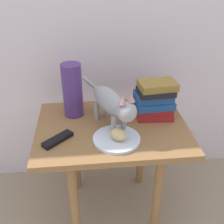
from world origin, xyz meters
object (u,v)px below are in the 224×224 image
object	(u,v)px
book_stack	(155,100)
green_vase	(72,90)
cat	(112,103)
plate	(117,139)
tv_remote	(58,139)
side_table	(112,141)
bread_roll	(118,134)

from	to	relation	value
book_stack	green_vase	size ratio (longest dim) A/B	0.73
book_stack	cat	bearing A→B (deg)	-161.26
plate	green_vase	size ratio (longest dim) A/B	0.78
tv_remote	plate	bearing A→B (deg)	-46.69
cat	book_stack	xyz separation A→B (m)	(0.22, 0.08, -0.03)
green_vase	tv_remote	size ratio (longest dim) A/B	1.85
book_stack	green_vase	bearing A→B (deg)	170.47
green_vase	tv_remote	bearing A→B (deg)	-106.87
tv_remote	book_stack	bearing A→B (deg)	-23.33
green_vase	book_stack	bearing A→B (deg)	-9.53
cat	tv_remote	xyz separation A→B (m)	(-0.26, -0.09, -0.12)
green_vase	side_table	bearing A→B (deg)	-35.85
green_vase	plate	bearing A→B (deg)	-52.51
side_table	book_stack	bearing A→B (deg)	16.49
bread_roll	cat	xyz separation A→B (m)	(-0.01, 0.12, 0.09)
plate	cat	xyz separation A→B (m)	(-0.01, 0.11, 0.13)
green_vase	tv_remote	world-z (taller)	green_vase
cat	book_stack	size ratio (longest dim) A/B	2.19
plate	side_table	bearing A→B (deg)	93.96
side_table	tv_remote	world-z (taller)	tv_remote
bread_roll	tv_remote	size ratio (longest dim) A/B	0.53
cat	green_vase	distance (m)	0.23
bread_roll	tv_remote	world-z (taller)	bread_roll
side_table	green_vase	size ratio (longest dim) A/B	2.66
side_table	cat	size ratio (longest dim) A/B	1.65
plate	green_vase	distance (m)	0.34
cat	book_stack	bearing A→B (deg)	18.74
book_stack	green_vase	world-z (taller)	green_vase
cat	tv_remote	bearing A→B (deg)	-160.96
tv_remote	green_vase	bearing A→B (deg)	30.90
cat	book_stack	distance (m)	0.24
bread_roll	plate	bearing A→B (deg)	123.09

